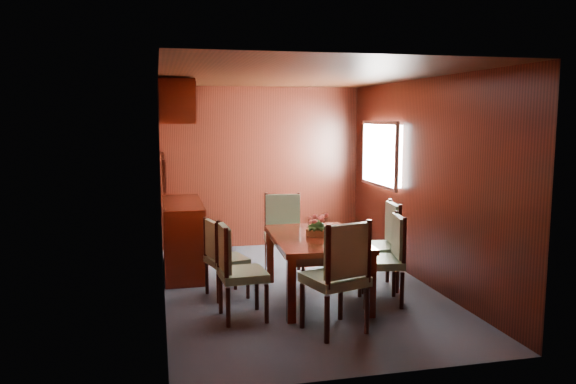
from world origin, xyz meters
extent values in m
plane|color=#3B4250|center=(0.00, 0.00, 0.00)|extent=(4.50, 4.50, 0.00)
cube|color=black|center=(-1.50, 0.00, 1.20)|extent=(0.02, 4.50, 2.40)
cube|color=black|center=(1.50, 0.00, 1.20)|extent=(0.02, 4.50, 2.40)
cube|color=black|center=(0.00, 2.25, 1.20)|extent=(3.00, 0.02, 2.40)
cube|color=black|center=(0.00, -2.25, 1.20)|extent=(3.00, 0.02, 2.40)
cube|color=black|center=(0.00, 0.00, 2.40)|extent=(3.00, 4.50, 0.02)
cube|color=white|center=(1.48, 1.10, 1.45)|extent=(0.14, 1.10, 0.80)
cube|color=#B2B2B7|center=(1.41, 1.10, 1.45)|extent=(0.04, 1.20, 0.90)
cube|color=black|center=(-1.47, 1.00, 1.28)|extent=(0.03, 1.36, 0.41)
cube|color=silver|center=(-1.45, 1.00, 1.28)|extent=(0.01, 1.30, 0.35)
cube|color=#360E06|center=(-1.30, 1.00, 2.13)|extent=(0.40, 1.40, 0.50)
cube|color=#360E06|center=(-1.25, 1.00, 0.45)|extent=(0.48, 1.40, 0.90)
cube|color=#360E06|center=(-0.33, -1.02, 0.32)|extent=(0.09, 0.09, 0.63)
cube|color=#360E06|center=(0.47, -1.06, 0.32)|extent=(0.09, 0.09, 0.63)
cube|color=#360E06|center=(-0.27, 0.32, 0.32)|extent=(0.09, 0.09, 0.63)
cube|color=#360E06|center=(0.53, 0.28, 0.32)|extent=(0.09, 0.09, 0.63)
cube|color=black|center=(0.10, -0.37, 0.59)|extent=(0.87, 1.39, 0.09)
cube|color=#360E06|center=(0.10, -0.37, 0.66)|extent=(0.98, 1.50, 0.05)
cylinder|color=black|center=(-0.96, -0.62, 0.19)|extent=(0.04, 0.04, 0.38)
cylinder|color=black|center=(-0.93, -1.01, 0.19)|extent=(0.04, 0.04, 0.38)
cylinder|color=black|center=(-0.59, -0.60, 0.19)|extent=(0.04, 0.04, 0.38)
cylinder|color=black|center=(-0.56, -0.99, 0.19)|extent=(0.04, 0.04, 0.38)
cube|color=slate|center=(-0.76, -0.81, 0.44)|extent=(0.46, 0.48, 0.08)
cylinder|color=black|center=(-0.97, -0.62, 0.69)|extent=(0.04, 0.04, 0.51)
cylinder|color=black|center=(-0.94, -1.01, 0.69)|extent=(0.04, 0.04, 0.51)
cube|color=slate|center=(-0.94, -0.82, 0.71)|extent=(0.09, 0.41, 0.43)
cylinder|color=black|center=(-1.04, 0.04, 0.17)|extent=(0.04, 0.04, 0.35)
cylinder|color=black|center=(-0.95, -0.30, 0.17)|extent=(0.04, 0.04, 0.35)
cylinder|color=black|center=(-0.71, 0.13, 0.17)|extent=(0.04, 0.04, 0.35)
cylinder|color=black|center=(-0.62, -0.22, 0.17)|extent=(0.04, 0.04, 0.35)
cube|color=slate|center=(-0.83, -0.09, 0.40)|extent=(0.48, 0.50, 0.07)
cylinder|color=black|center=(-1.05, 0.04, 0.63)|extent=(0.04, 0.04, 0.46)
cylinder|color=black|center=(-0.96, -0.31, 0.63)|extent=(0.04, 0.04, 0.46)
cube|color=slate|center=(-0.98, -0.13, 0.65)|extent=(0.15, 0.38, 0.39)
cylinder|color=black|center=(0.87, -0.91, 0.19)|extent=(0.04, 0.04, 0.38)
cylinder|color=black|center=(0.95, -0.52, 0.19)|extent=(0.04, 0.04, 0.38)
cylinder|color=black|center=(0.50, -0.83, 0.19)|extent=(0.04, 0.04, 0.38)
cylinder|color=black|center=(0.58, -0.45, 0.19)|extent=(0.04, 0.04, 0.38)
cube|color=slate|center=(0.72, -0.68, 0.44)|extent=(0.52, 0.53, 0.08)
cylinder|color=black|center=(0.88, -0.91, 0.70)|extent=(0.04, 0.04, 0.51)
cylinder|color=black|center=(0.96, -0.53, 0.70)|extent=(0.04, 0.04, 0.51)
cube|color=slate|center=(0.90, -0.71, 0.72)|extent=(0.14, 0.42, 0.43)
cylinder|color=black|center=(1.04, -0.41, 0.20)|extent=(0.05, 0.05, 0.40)
cylinder|color=black|center=(1.10, 0.00, 0.20)|extent=(0.05, 0.05, 0.40)
cylinder|color=black|center=(0.65, -0.36, 0.20)|extent=(0.05, 0.05, 0.40)
cylinder|color=black|center=(0.71, 0.05, 0.20)|extent=(0.05, 0.05, 0.40)
cube|color=slate|center=(0.87, -0.18, 0.47)|extent=(0.52, 0.53, 0.08)
cylinder|color=black|center=(1.05, -0.41, 0.73)|extent=(0.05, 0.05, 0.54)
cylinder|color=black|center=(1.11, 0.00, 0.73)|extent=(0.05, 0.05, 0.54)
cube|color=slate|center=(1.06, -0.20, 0.76)|extent=(0.12, 0.44, 0.46)
cylinder|color=black|center=(-0.14, -1.58, 0.21)|extent=(0.05, 0.05, 0.42)
cylinder|color=black|center=(0.27, -1.45, 0.21)|extent=(0.05, 0.05, 0.42)
cylinder|color=black|center=(-0.26, -1.18, 0.21)|extent=(0.05, 0.05, 0.42)
cylinder|color=black|center=(0.16, -1.06, 0.21)|extent=(0.05, 0.05, 0.42)
cube|color=slate|center=(0.01, -1.32, 0.49)|extent=(0.62, 0.60, 0.09)
cylinder|color=black|center=(-0.14, -1.59, 0.77)|extent=(0.05, 0.05, 0.57)
cylinder|color=black|center=(0.28, -1.46, 0.77)|extent=(0.05, 0.05, 0.57)
cube|color=slate|center=(0.06, -1.50, 0.79)|extent=(0.46, 0.19, 0.48)
cylinder|color=black|center=(0.20, 0.77, 0.20)|extent=(0.05, 0.05, 0.40)
cylinder|color=black|center=(-0.21, 0.81, 0.20)|extent=(0.05, 0.05, 0.40)
cylinder|color=black|center=(0.16, 0.37, 0.20)|extent=(0.05, 0.05, 0.40)
cylinder|color=black|center=(-0.26, 0.42, 0.20)|extent=(0.05, 0.05, 0.40)
cube|color=slate|center=(-0.03, 0.59, 0.47)|extent=(0.52, 0.51, 0.08)
cylinder|color=black|center=(0.20, 0.78, 0.74)|extent=(0.05, 0.05, 0.54)
cylinder|color=black|center=(-0.21, 0.82, 0.74)|extent=(0.05, 0.05, 0.54)
cube|color=slate|center=(-0.01, 0.78, 0.76)|extent=(0.44, 0.11, 0.46)
cylinder|color=#A45832|center=(0.12, -0.33, 0.72)|extent=(0.23, 0.23, 0.07)
sphere|color=#244C19|center=(0.12, -0.33, 0.77)|extent=(0.18, 0.18, 0.18)
camera|label=1|loc=(-1.53, -6.05, 1.96)|focal=35.00mm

